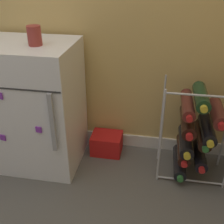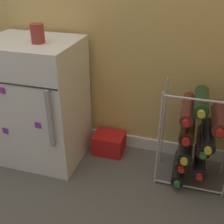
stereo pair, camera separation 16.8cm
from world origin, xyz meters
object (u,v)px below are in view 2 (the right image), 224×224
(mini_fridge, at_px, (38,102))
(soda_box, at_px, (109,143))
(wine_rack, at_px, (195,137))
(fridge_top_cup, at_px, (37,34))

(mini_fridge, height_order, soda_box, mini_fridge)
(wine_rack, relative_size, soda_box, 2.96)
(soda_box, height_order, fridge_top_cup, fridge_top_cup)
(soda_box, bearing_deg, wine_rack, -12.59)
(mini_fridge, xyz_separation_m, soda_box, (0.44, 0.14, -0.33))
(mini_fridge, xyz_separation_m, wine_rack, (0.99, 0.02, -0.09))
(mini_fridge, relative_size, fridge_top_cup, 7.65)
(mini_fridge, height_order, wine_rack, mini_fridge)
(mini_fridge, xyz_separation_m, fridge_top_cup, (0.09, -0.04, 0.45))
(fridge_top_cup, bearing_deg, mini_fridge, 155.90)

